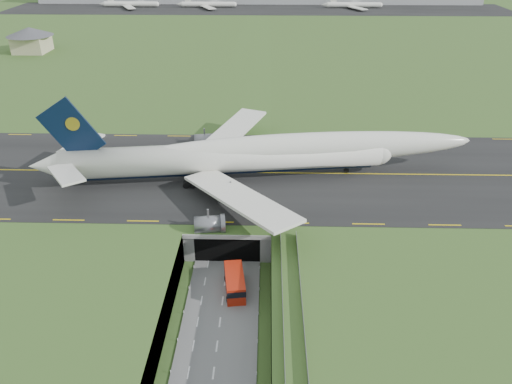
{
  "coord_description": "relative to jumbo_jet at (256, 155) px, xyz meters",
  "views": [
    {
      "loc": [
        7.13,
        -66.65,
        55.38
      ],
      "look_at": [
        4.96,
        20.0,
        8.29
      ],
      "focal_mm": 35.0,
      "sensor_mm": 36.0,
      "label": 1
    }
  ],
  "objects": [
    {
      "name": "tunnel_portal",
      "position": [
        -4.61,
        -14.08,
        -8.1
      ],
      "size": [
        17.0,
        22.3,
        6.0
      ],
      "color": "gray",
      "rests_on": "ground"
    },
    {
      "name": "service_building",
      "position": [
        -98.59,
        116.98,
        0.72
      ],
      "size": [
        19.36,
        19.36,
        10.4
      ],
      "rotation": [
        0.0,
        0.0,
        -0.02
      ],
      "color": "#BDB588",
      "rests_on": "ground"
    },
    {
      "name": "taxiway",
      "position": [
        -4.61,
        2.2,
        -5.35
      ],
      "size": [
        800.0,
        44.0,
        0.18
      ],
      "primitive_type": "cube",
      "color": "black",
      "rests_on": "airfield_deck"
    },
    {
      "name": "guideway",
      "position": [
        6.39,
        -49.91,
        -6.11
      ],
      "size": [
        3.0,
        53.0,
        7.05
      ],
      "color": "#A8A8A3",
      "rests_on": "ground"
    },
    {
      "name": "jumbo_jet",
      "position": [
        0.0,
        0.0,
        0.0
      ],
      "size": [
        94.83,
        60.55,
        20.21
      ],
      "rotation": [
        0.0,
        0.0,
        0.13
      ],
      "color": "white",
      "rests_on": "ground"
    },
    {
      "name": "airfield_deck",
      "position": [
        -4.61,
        -30.8,
        -8.44
      ],
      "size": [
        800.0,
        800.0,
        6.0
      ],
      "primitive_type": "cube",
      "color": "gray",
      "rests_on": "ground"
    },
    {
      "name": "trench_road",
      "position": [
        -4.61,
        -38.3,
        -11.34
      ],
      "size": [
        12.0,
        75.0,
        0.2
      ],
      "primitive_type": "cube",
      "color": "slate",
      "rests_on": "ground"
    },
    {
      "name": "shuttle_tram",
      "position": [
        -2.74,
        -30.97,
        -9.59
      ],
      "size": [
        4.25,
        8.66,
        3.37
      ],
      "rotation": [
        0.0,
        0.0,
        0.14
      ],
      "color": "#B41F0C",
      "rests_on": "ground"
    },
    {
      "name": "ground",
      "position": [
        -4.61,
        -30.8,
        -11.44
      ],
      "size": [
        900.0,
        900.0,
        0.0
      ],
      "primitive_type": "plane",
      "color": "#3E5A24",
      "rests_on": "ground"
    }
  ]
}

